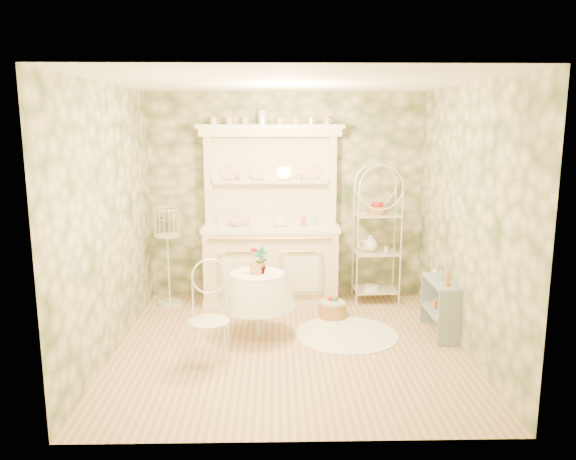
{
  "coord_description": "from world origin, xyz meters",
  "views": [
    {
      "loc": [
        -0.13,
        -5.57,
        2.33
      ],
      "look_at": [
        0.0,
        0.5,
        1.15
      ],
      "focal_mm": 35.0,
      "sensor_mm": 36.0,
      "label": 1
    }
  ],
  "objects_px": {
    "bakers_rack": "(377,234)",
    "round_table": "(258,303)",
    "kitchen_dresser": "(271,215)",
    "cafe_chair": "(209,325)",
    "floor_basket": "(333,309)",
    "birdcage_stand": "(168,249)",
    "side_shelf": "(440,308)"
  },
  "relations": [
    {
      "from": "side_shelf",
      "to": "birdcage_stand",
      "type": "xyz_separation_m",
      "value": [
        -3.19,
        1.1,
        0.43
      ]
    },
    {
      "from": "kitchen_dresser",
      "to": "side_shelf",
      "type": "relative_size",
      "value": 3.22
    },
    {
      "from": "bakers_rack",
      "to": "round_table",
      "type": "bearing_deg",
      "value": -144.04
    },
    {
      "from": "bakers_rack",
      "to": "round_table",
      "type": "xyz_separation_m",
      "value": [
        -1.5,
        -1.19,
        -0.52
      ]
    },
    {
      "from": "floor_basket",
      "to": "side_shelf",
      "type": "bearing_deg",
      "value": -26.1
    },
    {
      "from": "kitchen_dresser",
      "to": "floor_basket",
      "type": "height_order",
      "value": "kitchen_dresser"
    },
    {
      "from": "round_table",
      "to": "cafe_chair",
      "type": "relative_size",
      "value": 0.9
    },
    {
      "from": "birdcage_stand",
      "to": "side_shelf",
      "type": "bearing_deg",
      "value": -19.02
    },
    {
      "from": "kitchen_dresser",
      "to": "floor_basket",
      "type": "xyz_separation_m",
      "value": [
        0.75,
        -0.65,
        -1.04
      ]
    },
    {
      "from": "bakers_rack",
      "to": "round_table",
      "type": "relative_size",
      "value": 2.4
    },
    {
      "from": "bakers_rack",
      "to": "birdcage_stand",
      "type": "distance_m",
      "value": 2.69
    },
    {
      "from": "round_table",
      "to": "side_shelf",
      "type": "bearing_deg",
      "value": 0.23
    },
    {
      "from": "side_shelf",
      "to": "round_table",
      "type": "height_order",
      "value": "round_table"
    },
    {
      "from": "bakers_rack",
      "to": "side_shelf",
      "type": "bearing_deg",
      "value": -69.2
    },
    {
      "from": "cafe_chair",
      "to": "birdcage_stand",
      "type": "bearing_deg",
      "value": 96.11
    },
    {
      "from": "kitchen_dresser",
      "to": "floor_basket",
      "type": "distance_m",
      "value": 1.44
    },
    {
      "from": "round_table",
      "to": "birdcage_stand",
      "type": "relative_size",
      "value": 0.51
    },
    {
      "from": "birdcage_stand",
      "to": "floor_basket",
      "type": "height_order",
      "value": "birdcage_stand"
    },
    {
      "from": "cafe_chair",
      "to": "floor_basket",
      "type": "bearing_deg",
      "value": 30.03
    },
    {
      "from": "kitchen_dresser",
      "to": "bakers_rack",
      "type": "xyz_separation_m",
      "value": [
        1.37,
        -0.02,
        -0.25
      ]
    },
    {
      "from": "bakers_rack",
      "to": "cafe_chair",
      "type": "xyz_separation_m",
      "value": [
        -1.95,
        -1.96,
        -0.48
      ]
    },
    {
      "from": "bakers_rack",
      "to": "kitchen_dresser",
      "type": "bearing_deg",
      "value": 176.58
    },
    {
      "from": "kitchen_dresser",
      "to": "cafe_chair",
      "type": "relative_size",
      "value": 2.77
    },
    {
      "from": "kitchen_dresser",
      "to": "cafe_chair",
      "type": "height_order",
      "value": "kitchen_dresser"
    },
    {
      "from": "bakers_rack",
      "to": "cafe_chair",
      "type": "height_order",
      "value": "bakers_rack"
    },
    {
      "from": "side_shelf",
      "to": "kitchen_dresser",
      "type": "bearing_deg",
      "value": 139.96
    },
    {
      "from": "side_shelf",
      "to": "birdcage_stand",
      "type": "bearing_deg",
      "value": 153.67
    },
    {
      "from": "kitchen_dresser",
      "to": "side_shelf",
      "type": "height_order",
      "value": "kitchen_dresser"
    },
    {
      "from": "cafe_chair",
      "to": "birdcage_stand",
      "type": "relative_size",
      "value": 0.56
    },
    {
      "from": "kitchen_dresser",
      "to": "bakers_rack",
      "type": "relative_size",
      "value": 1.28
    },
    {
      "from": "round_table",
      "to": "birdcage_stand",
      "type": "bearing_deg",
      "value": 136.69
    },
    {
      "from": "bakers_rack",
      "to": "birdcage_stand",
      "type": "xyz_separation_m",
      "value": [
        -2.68,
        -0.09,
        -0.16
      ]
    }
  ]
}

